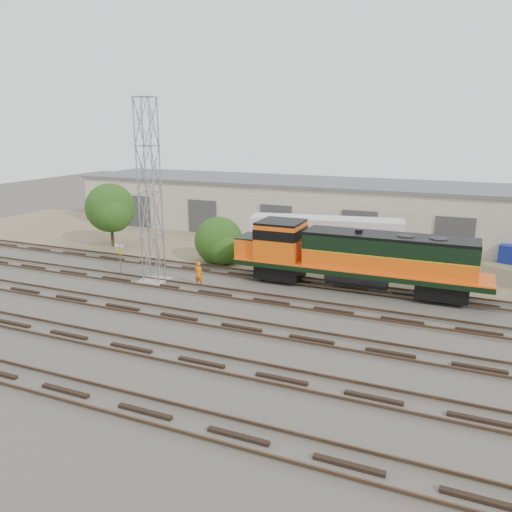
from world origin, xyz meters
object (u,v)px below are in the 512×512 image
at_px(locomotive, 353,256).
at_px(semi_trailer, 329,235).
at_px(worker, 199,274).
at_px(signal_tower, 150,196).

bearing_deg(locomotive, semi_trailer, 118.38).
bearing_deg(worker, semi_trailer, -127.70).
xyz_separation_m(signal_tower, worker, (3.31, 0.54, -5.28)).
bearing_deg(signal_tower, worker, 9.34).
bearing_deg(semi_trailer, signal_tower, -145.40).
distance_m(worker, semi_trailer, 11.51).
relative_size(signal_tower, worker, 7.37).
relative_size(locomotive, semi_trailer, 1.39).
xyz_separation_m(locomotive, signal_tower, (-13.25, -3.84, 3.80)).
distance_m(locomotive, semi_trailer, 6.72).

